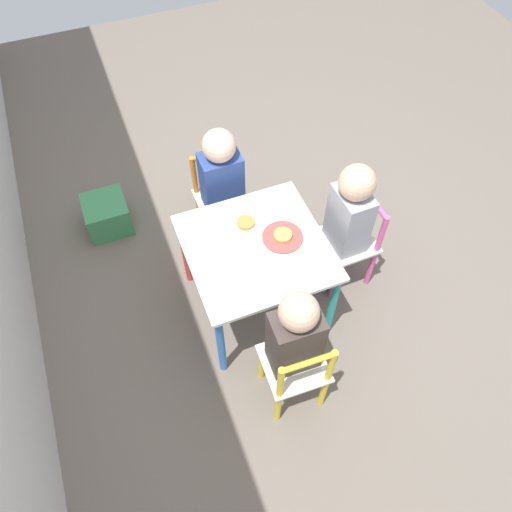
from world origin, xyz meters
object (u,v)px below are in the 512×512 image
chair_orange (221,201)px  plate_right (246,224)px  kids_table (256,256)px  chair_pink (350,242)px  child_right (222,183)px  plate_front (283,237)px  child_left (293,337)px  storage_bin (107,215)px  child_front (346,219)px  chair_yellow (296,370)px

chair_orange → plate_right: 0.45m
kids_table → chair_pink: size_ratio=1.15×
child_right → plate_front: size_ratio=4.17×
chair_pink → chair_orange: bearing=-135.4°
child_left → storage_bin: size_ratio=3.19×
child_left → storage_bin: child_left is taller
plate_right → child_front: bearing=-104.8°
plate_front → child_left: bearing=161.9°
chair_pink → storage_bin: chair_pink is taller
child_front → kids_table: bearing=-90.0°
chair_orange → chair_yellow: bearing=-91.3°
chair_yellow → child_right: 0.98m
chair_yellow → child_front: 0.73m
child_left → plate_right: child_left is taller
chair_pink → child_right: 0.71m
plate_front → kids_table: bearing=90.0°
kids_table → plate_right: bearing=0.0°
chair_pink → chair_yellow: (-0.52, 0.53, 0.00)m
chair_pink → chair_yellow: same height
chair_pink → child_front: bearing=-90.0°
child_front → plate_right: child_front is taller
chair_orange → plate_right: (-0.38, -0.00, 0.24)m
kids_table → child_left: child_left is taller
child_right → storage_bin: 0.78m
kids_table → child_right: 0.45m
child_right → plate_front: (-0.45, -0.13, 0.04)m
plate_right → storage_bin: size_ratio=0.76×
child_left → plate_front: 0.48m
child_left → plate_right: 0.58m
chair_orange → child_left: child_left is taller
chair_pink → child_left: (-0.46, 0.53, 0.19)m
plate_right → child_left: bearing=178.1°
chair_pink → child_right: child_right is taller
child_left → kids_table: bearing=-90.0°
child_front → chair_pink: bearing=90.0°
kids_table → storage_bin: (0.80, 0.59, -0.33)m
chair_yellow → child_left: size_ratio=0.70×
chair_pink → plate_right: chair_pink is taller
plate_right → chair_orange: bearing=0.3°
child_right → child_left: bearing=-91.3°
chair_orange → storage_bin: (0.28, 0.59, -0.17)m
chair_yellow → child_front: size_ratio=0.68×
child_front → child_right: bearing=-135.4°
chair_pink → child_front: size_ratio=0.68×
kids_table → chair_yellow: chair_yellow is taller
chair_pink → storage_bin: (0.79, 1.11, -0.17)m
chair_pink → child_right: size_ratio=0.70×
chair_orange → child_front: (-0.50, -0.45, 0.21)m
child_right → chair_yellow: bearing=-91.4°
chair_pink → chair_orange: size_ratio=1.00×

